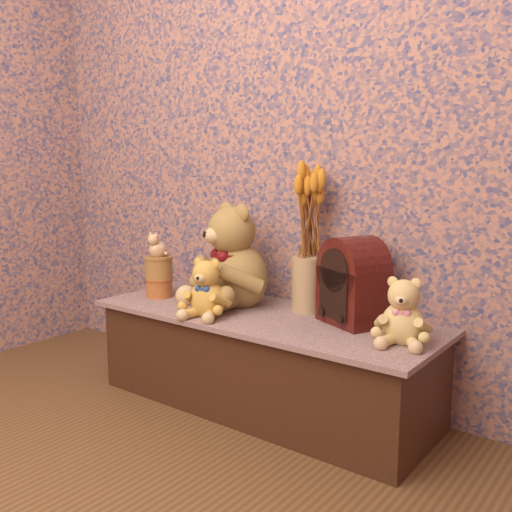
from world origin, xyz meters
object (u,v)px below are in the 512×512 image
(teddy_large, at_px, (236,251))
(biscuit_tin_lower, at_px, (159,287))
(teddy_small, at_px, (403,308))
(cat_figurine, at_px, (158,244))
(ceramic_vase, at_px, (308,284))
(teddy_medium, at_px, (208,285))
(cathedral_radio, at_px, (353,280))

(teddy_large, height_order, biscuit_tin_lower, teddy_large)
(teddy_large, xyz_separation_m, biscuit_tin_lower, (-0.36, -0.10, -0.19))
(teddy_small, bearing_deg, cat_figurine, 166.34)
(ceramic_vase, relative_size, biscuit_tin_lower, 1.89)
(teddy_large, distance_m, teddy_medium, 0.24)
(teddy_large, relative_size, biscuit_tin_lower, 3.92)
(teddy_large, distance_m, ceramic_vase, 0.33)
(teddy_small, xyz_separation_m, cathedral_radio, (-0.24, 0.11, 0.04))
(cathedral_radio, relative_size, biscuit_tin_lower, 2.80)
(teddy_medium, xyz_separation_m, cat_figurine, (-0.39, 0.11, 0.12))
(teddy_large, height_order, cathedral_radio, teddy_large)
(teddy_small, bearing_deg, biscuit_tin_lower, 166.34)
(biscuit_tin_lower, bearing_deg, teddy_small, 1.64)
(teddy_large, bearing_deg, cat_figurine, -139.67)
(biscuit_tin_lower, bearing_deg, cat_figurine, 0.00)
(teddy_large, height_order, cat_figurine, teddy_large)
(cathedral_radio, height_order, biscuit_tin_lower, cathedral_radio)
(teddy_large, xyz_separation_m, cat_figurine, (-0.36, -0.10, 0.01))
(teddy_small, distance_m, biscuit_tin_lower, 1.14)
(teddy_small, bearing_deg, ceramic_vase, 145.86)
(teddy_small, distance_m, cathedral_radio, 0.27)
(teddy_small, xyz_separation_m, biscuit_tin_lower, (-1.14, -0.03, -0.08))
(teddy_medium, xyz_separation_m, biscuit_tin_lower, (-0.39, 0.11, -0.08))
(cathedral_radio, xyz_separation_m, cat_figurine, (-0.89, -0.14, 0.08))
(biscuit_tin_lower, xyz_separation_m, cat_figurine, (0.00, 0.00, 0.20))
(ceramic_vase, bearing_deg, teddy_small, -18.84)
(teddy_medium, xyz_separation_m, teddy_small, (0.75, 0.14, -0.00))
(teddy_small, bearing_deg, teddy_large, 159.53)
(teddy_medium, relative_size, teddy_small, 1.02)
(biscuit_tin_lower, bearing_deg, ceramic_vase, 16.33)
(teddy_medium, relative_size, cathedral_radio, 0.75)
(teddy_medium, bearing_deg, teddy_large, 83.27)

